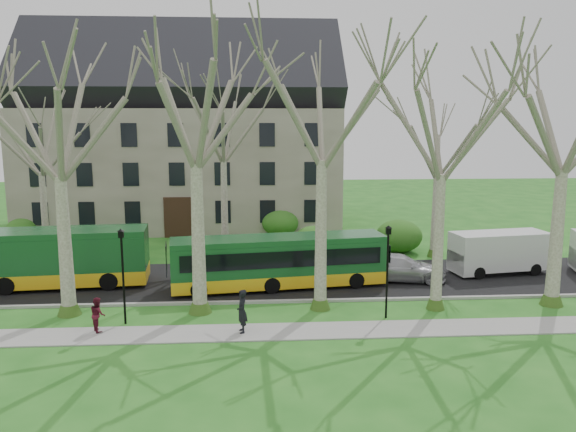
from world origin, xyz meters
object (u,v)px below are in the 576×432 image
(pedestrian_a, at_px, (242,311))
(pedestrian_b, at_px, (98,314))
(bus_lead, at_px, (24,258))
(bus_follow, at_px, (279,261))
(van_a, at_px, (499,253))
(sedan, at_px, (400,268))

(pedestrian_a, height_order, pedestrian_b, pedestrian_a)
(bus_lead, height_order, bus_follow, bus_lead)
(pedestrian_a, bearing_deg, bus_lead, -132.42)
(van_a, height_order, pedestrian_b, van_a)
(sedan, relative_size, pedestrian_a, 2.70)
(bus_follow, height_order, pedestrian_b, bus_follow)
(bus_lead, xyz_separation_m, pedestrian_b, (5.70, -6.82, -0.88))
(bus_lead, xyz_separation_m, sedan, (20.87, 0.09, -0.89))
(bus_follow, bearing_deg, sedan, -0.73)
(sedan, distance_m, pedestrian_a, 11.61)
(pedestrian_b, bearing_deg, sedan, -94.09)
(bus_follow, xyz_separation_m, sedan, (7.00, 0.86, -0.71))
(van_a, relative_size, pedestrian_a, 3.02)
(pedestrian_a, bearing_deg, van_a, 108.55)
(bus_lead, relative_size, sedan, 2.56)
(bus_follow, relative_size, pedestrian_a, 6.17)
(bus_lead, distance_m, van_a, 27.18)
(bus_follow, bearing_deg, bus_lead, 169.10)
(bus_lead, xyz_separation_m, pedestrian_a, (11.96, -7.35, -0.69))
(sedan, bearing_deg, bus_follow, 106.37)
(sedan, xyz_separation_m, van_a, (6.27, 1.11, 0.50))
(bus_lead, height_order, pedestrian_b, bus_lead)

